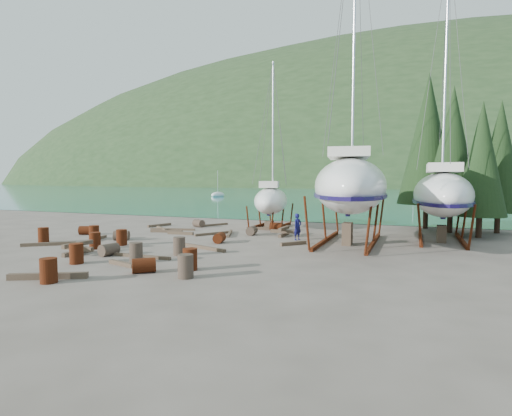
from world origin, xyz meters
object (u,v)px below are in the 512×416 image
at_px(large_sailboat_far, 442,194).
at_px(worker, 298,227).
at_px(small_sailboat_shore, 271,200).
at_px(large_sailboat_near, 350,185).

relative_size(large_sailboat_far, worker, 10.76).
distance_m(large_sailboat_far, small_sailboat_shore, 12.17).
relative_size(large_sailboat_near, worker, 12.89).
bearing_deg(worker, large_sailboat_near, -64.80).
height_order(large_sailboat_near, worker, large_sailboat_near).
bearing_deg(large_sailboat_far, large_sailboat_near, -150.17).
bearing_deg(small_sailboat_shore, worker, -72.14).
bearing_deg(large_sailboat_near, small_sailboat_shore, 130.63).
bearing_deg(large_sailboat_far, worker, -161.49).
bearing_deg(large_sailboat_far, small_sailboat_shore, 165.54).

